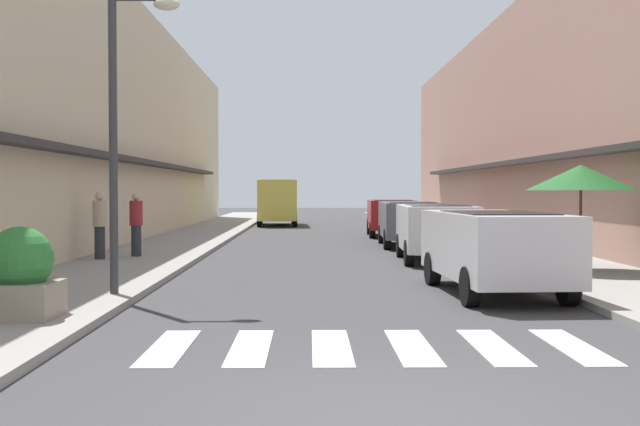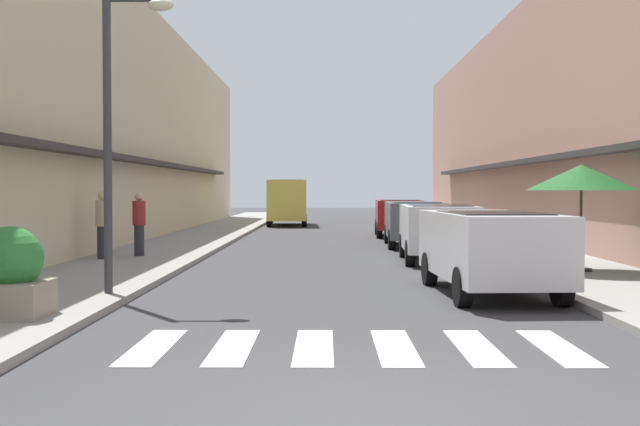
{
  "view_description": "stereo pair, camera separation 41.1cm",
  "coord_description": "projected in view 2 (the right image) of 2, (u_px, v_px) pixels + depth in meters",
  "views": [
    {
      "loc": [
        -0.74,
        -6.5,
        1.85
      ],
      "look_at": [
        -0.48,
        12.04,
        1.32
      ],
      "focal_mm": 44.94,
      "sensor_mm": 36.0,
      "label": 1
    },
    {
      "loc": [
        -0.33,
        -6.5,
        1.85
      ],
      "look_at": [
        -0.48,
        12.04,
        1.32
      ],
      "focal_mm": 44.94,
      "sensor_mm": 36.0,
      "label": 2
    }
  ],
  "objects": [
    {
      "name": "ground_plane",
      "position": [
        336.0,
        245.0,
        26.88
      ],
      "size": [
        111.9,
        111.9,
        0.0
      ],
      "primitive_type": "plane",
      "color": "#38383A"
    },
    {
      "name": "sidewalk_left",
      "position": [
        185.0,
        243.0,
        26.92
      ],
      "size": [
        3.02,
        71.21,
        0.12
      ],
      "primitive_type": "cube",
      "color": "gray",
      "rests_on": "ground_plane"
    },
    {
      "name": "sidewalk_right",
      "position": [
        488.0,
        243.0,
        26.84
      ],
      "size": [
        3.02,
        71.21,
        0.12
      ],
      "primitive_type": "cube",
      "color": "gray",
      "rests_on": "ground_plane"
    },
    {
      "name": "building_row_left",
      "position": [
        79.0,
        123.0,
        28.38
      ],
      "size": [
        5.5,
        47.78,
        8.47
      ],
      "color": "beige",
      "rests_on": "ground_plane"
    },
    {
      "name": "building_row_right",
      "position": [
        594.0,
        121.0,
        28.23
      ],
      "size": [
        5.5,
        47.78,
        8.59
      ],
      "color": "#A87A6B",
      "rests_on": "ground_plane"
    },
    {
      "name": "crosswalk",
      "position": [
        354.0,
        347.0,
        9.39
      ],
      "size": [
        5.2,
        2.2,
        0.01
      ],
      "color": "silver",
      "rests_on": "ground_plane"
    },
    {
      "name": "parked_car_near",
      "position": [
        490.0,
        243.0,
        14.07
      ],
      "size": [
        1.98,
        4.52,
        1.47
      ],
      "color": "silver",
      "rests_on": "ground_plane"
    },
    {
      "name": "parked_car_mid",
      "position": [
        438.0,
        226.0,
        20.6
      ],
      "size": [
        1.93,
        4.06,
        1.47
      ],
      "color": "silver",
      "rests_on": "ground_plane"
    },
    {
      "name": "parked_car_far",
      "position": [
        414.0,
        218.0,
        26.16
      ],
      "size": [
        1.93,
        4.53,
        1.47
      ],
      "color": "#4C5156",
      "rests_on": "ground_plane"
    },
    {
      "name": "parked_car_distant",
      "position": [
        399.0,
        213.0,
        31.81
      ],
      "size": [
        1.94,
        4.15,
        1.47
      ],
      "color": "maroon",
      "rests_on": "ground_plane"
    },
    {
      "name": "delivery_van",
      "position": [
        287.0,
        199.0,
        41.81
      ],
      "size": [
        2.18,
        5.47,
        2.37
      ],
      "color": "#D8CC4C",
      "rests_on": "ground_plane"
    },
    {
      "name": "street_lamp",
      "position": [
        119.0,
        107.0,
        13.35
      ],
      "size": [
        1.19,
        0.28,
        5.06
      ],
      "color": "#38383D",
      "rests_on": "sidewalk_left"
    },
    {
      "name": "cafe_umbrella",
      "position": [
        581.0,
        178.0,
        17.03
      ],
      "size": [
        2.32,
        2.32,
        2.28
      ],
      "color": "#262626",
      "rests_on": "sidewalk_right"
    },
    {
      "name": "planter_corner",
      "position": [
        10.0,
        275.0,
        10.91
      ],
      "size": [
        0.98,
        0.98,
        1.24
      ],
      "color": "gray",
      "rests_on": "sidewalk_left"
    },
    {
      "name": "pedestrian_walking_near",
      "position": [
        102.0,
        223.0,
        20.14
      ],
      "size": [
        0.34,
        0.34,
        1.69
      ],
      "rotation": [
        0.0,
        0.0,
        4.22
      ],
      "color": "#282B33",
      "rests_on": "sidewalk_left"
    },
    {
      "name": "pedestrian_walking_far",
      "position": [
        139.0,
        222.0,
        21.0
      ],
      "size": [
        0.34,
        0.34,
        1.67
      ],
      "rotation": [
        0.0,
        0.0,
        0.98
      ],
      "color": "#282B33",
      "rests_on": "sidewalk_left"
    }
  ]
}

